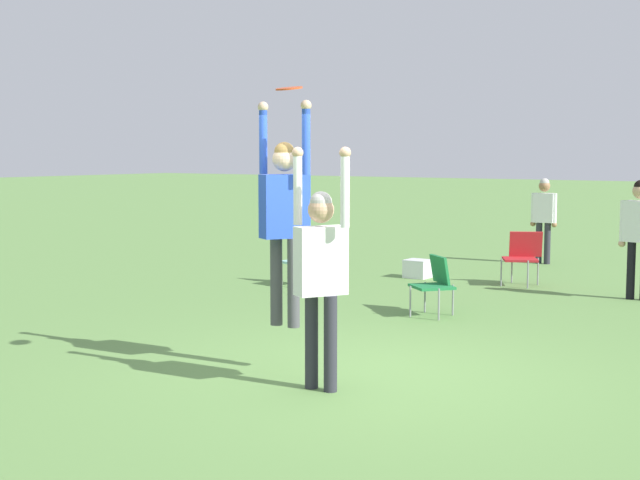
{
  "coord_description": "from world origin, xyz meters",
  "views": [
    {
      "loc": [
        4.47,
        -7.21,
        2.14
      ],
      "look_at": [
        -0.28,
        -0.16,
        1.3
      ],
      "focal_mm": 50.0,
      "sensor_mm": 36.0,
      "label": 1
    }
  ],
  "objects_px": {
    "person_defending": "(321,262)",
    "person_spectator_near": "(544,213)",
    "person_jumping": "(285,207)",
    "camping_chair_3": "(522,254)",
    "frisbee": "(289,88)",
    "camping_chair_1": "(435,280)",
    "cooler_box": "(418,269)",
    "camping_chair_0": "(302,255)",
    "person_spectator_far": "(639,228)"
  },
  "relations": [
    {
      "from": "camping_chair_0",
      "to": "person_spectator_near",
      "type": "xyz_separation_m",
      "value": [
        2.25,
        4.85,
        0.48
      ]
    },
    {
      "from": "camping_chair_1",
      "to": "cooler_box",
      "type": "distance_m",
      "value": 3.53
    },
    {
      "from": "camping_chair_1",
      "to": "camping_chair_3",
      "type": "bearing_deg",
      "value": -49.26
    },
    {
      "from": "frisbee",
      "to": "camping_chair_1",
      "type": "distance_m",
      "value": 4.47
    },
    {
      "from": "camping_chair_1",
      "to": "cooler_box",
      "type": "xyz_separation_m",
      "value": [
        -1.83,
        3.0,
        -0.31
      ]
    },
    {
      "from": "person_defending",
      "to": "camping_chair_3",
      "type": "bearing_deg",
      "value": -142.4
    },
    {
      "from": "frisbee",
      "to": "cooler_box",
      "type": "relative_size",
      "value": 0.6
    },
    {
      "from": "person_jumping",
      "to": "camping_chair_1",
      "type": "xyz_separation_m",
      "value": [
        -0.11,
        3.49,
        -1.15
      ]
    },
    {
      "from": "person_defending",
      "to": "person_spectator_far",
      "type": "xyz_separation_m",
      "value": [
        1.06,
        6.67,
        -0.11
      ]
    },
    {
      "from": "camping_chair_0",
      "to": "cooler_box",
      "type": "xyz_separation_m",
      "value": [
        1.15,
        1.79,
        -0.34
      ]
    },
    {
      "from": "camping_chair_1",
      "to": "person_spectator_near",
      "type": "bearing_deg",
      "value": -43.13
    },
    {
      "from": "frisbee",
      "to": "person_jumping",
      "type": "bearing_deg",
      "value": 131.83
    },
    {
      "from": "person_spectator_far",
      "to": "cooler_box",
      "type": "xyz_separation_m",
      "value": [
        -3.72,
        0.24,
        -0.9
      ]
    },
    {
      "from": "camping_chair_0",
      "to": "person_spectator_far",
      "type": "relative_size",
      "value": 0.5
    },
    {
      "from": "camping_chair_1",
      "to": "cooler_box",
      "type": "height_order",
      "value": "camping_chair_1"
    },
    {
      "from": "cooler_box",
      "to": "camping_chair_0",
      "type": "bearing_deg",
      "value": -122.76
    },
    {
      "from": "camping_chair_3",
      "to": "person_jumping",
      "type": "bearing_deg",
      "value": 62.92
    },
    {
      "from": "person_jumping",
      "to": "camping_chair_1",
      "type": "bearing_deg",
      "value": 32.52
    },
    {
      "from": "person_spectator_near",
      "to": "camping_chair_1",
      "type": "bearing_deg",
      "value": -90.1
    },
    {
      "from": "camping_chair_3",
      "to": "person_spectator_far",
      "type": "distance_m",
      "value": 2.05
    },
    {
      "from": "person_defending",
      "to": "camping_chair_3",
      "type": "height_order",
      "value": "person_defending"
    },
    {
      "from": "person_spectator_far",
      "to": "person_defending",
      "type": "bearing_deg",
      "value": -86.68
    },
    {
      "from": "person_jumping",
      "to": "person_spectator_far",
      "type": "height_order",
      "value": "person_jumping"
    },
    {
      "from": "person_spectator_near",
      "to": "cooler_box",
      "type": "relative_size",
      "value": 4.01
    },
    {
      "from": "person_defending",
      "to": "frisbee",
      "type": "xyz_separation_m",
      "value": [
        -0.4,
        0.07,
        1.55
      ]
    },
    {
      "from": "person_spectator_far",
      "to": "frisbee",
      "type": "bearing_deg",
      "value": -90.11
    },
    {
      "from": "cooler_box",
      "to": "camping_chair_1",
      "type": "bearing_deg",
      "value": -58.6
    },
    {
      "from": "frisbee",
      "to": "person_spectator_far",
      "type": "distance_m",
      "value": 6.95
    },
    {
      "from": "person_defending",
      "to": "person_spectator_near",
      "type": "height_order",
      "value": "person_defending"
    },
    {
      "from": "frisbee",
      "to": "camping_chair_1",
      "type": "xyz_separation_m",
      "value": [
        -0.42,
        3.83,
        -2.25
      ]
    },
    {
      "from": "camping_chair_1",
      "to": "camping_chair_3",
      "type": "height_order",
      "value": "camping_chair_3"
    },
    {
      "from": "camping_chair_0",
      "to": "camping_chair_3",
      "type": "xyz_separation_m",
      "value": [
        2.94,
        1.99,
        0.01
      ]
    },
    {
      "from": "frisbee",
      "to": "camping_chair_3",
      "type": "bearing_deg",
      "value": 93.83
    },
    {
      "from": "camping_chair_0",
      "to": "camping_chair_1",
      "type": "xyz_separation_m",
      "value": [
        2.99,
        -1.21,
        -0.03
      ]
    },
    {
      "from": "frisbee",
      "to": "person_spectator_near",
      "type": "distance_m",
      "value": 10.12
    },
    {
      "from": "person_defending",
      "to": "frisbee",
      "type": "bearing_deg",
      "value": -69.71
    },
    {
      "from": "camping_chair_1",
      "to": "person_spectator_near",
      "type": "xyz_separation_m",
      "value": [
        -0.74,
        6.06,
        0.51
      ]
    },
    {
      "from": "person_jumping",
      "to": "person_spectator_far",
      "type": "bearing_deg",
      "value": 14.83
    },
    {
      "from": "person_spectator_near",
      "to": "camping_chair_3",
      "type": "bearing_deg",
      "value": -83.42
    },
    {
      "from": "person_jumping",
      "to": "camping_chair_3",
      "type": "distance_m",
      "value": 6.78
    },
    {
      "from": "camping_chair_3",
      "to": "person_spectator_far",
      "type": "relative_size",
      "value": 0.49
    },
    {
      "from": "person_defending",
      "to": "camping_chair_3",
      "type": "distance_m",
      "value": 7.19
    },
    {
      "from": "person_jumping",
      "to": "camping_chair_0",
      "type": "distance_m",
      "value": 5.74
    },
    {
      "from": "person_jumping",
      "to": "camping_chair_0",
      "type": "relative_size",
      "value": 2.52
    },
    {
      "from": "person_defending",
      "to": "frisbee",
      "type": "distance_m",
      "value": 1.6
    },
    {
      "from": "person_defending",
      "to": "camping_chair_1",
      "type": "distance_m",
      "value": 4.05
    },
    {
      "from": "person_jumping",
      "to": "person_defending",
      "type": "relative_size",
      "value": 1.0
    },
    {
      "from": "person_jumping",
      "to": "camping_chair_0",
      "type": "height_order",
      "value": "person_jumping"
    },
    {
      "from": "camping_chair_1",
      "to": "camping_chair_3",
      "type": "distance_m",
      "value": 3.2
    },
    {
      "from": "camping_chair_1",
      "to": "person_defending",
      "type": "bearing_deg",
      "value": 141.8
    }
  ]
}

